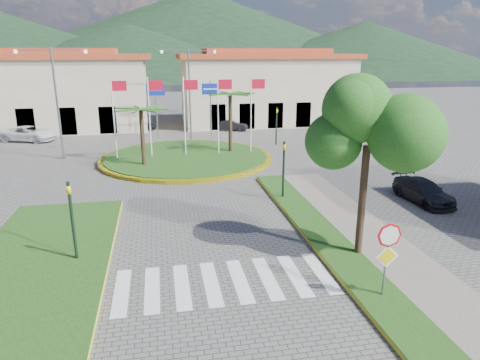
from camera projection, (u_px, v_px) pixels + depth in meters
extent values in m
plane|color=#5B5957|center=(246.00, 360.00, 11.05)|extent=(160.00, 160.00, 0.00)
cube|color=gray|center=(413.00, 293.00, 13.99)|extent=(4.00, 28.00, 0.15)
cube|color=#1B4012|center=(379.00, 297.00, 13.77)|extent=(1.60, 28.00, 0.18)
cube|color=#1B4012|center=(37.00, 269.00, 15.50)|extent=(5.00, 14.00, 0.18)
cube|color=silver|center=(223.00, 282.00, 14.81)|extent=(8.00, 3.00, 0.01)
cylinder|color=yellow|center=(186.00, 158.00, 31.72)|extent=(12.70, 12.70, 0.24)
cylinder|color=#1B4012|center=(186.00, 158.00, 31.71)|extent=(12.00, 12.00, 0.30)
cylinder|color=black|center=(143.00, 139.00, 28.75)|extent=(0.28, 0.28, 4.05)
cylinder|color=black|center=(230.00, 125.00, 32.65)|extent=(0.28, 0.28, 4.68)
cylinder|color=silver|center=(114.00, 120.00, 30.46)|extent=(0.10, 0.10, 6.00)
cube|color=red|center=(119.00, 86.00, 29.87)|extent=(1.00, 0.03, 0.70)
cylinder|color=silver|center=(150.00, 119.00, 30.91)|extent=(0.10, 0.10, 6.00)
cube|color=red|center=(156.00, 85.00, 30.32)|extent=(1.00, 0.03, 0.70)
cylinder|color=silver|center=(184.00, 118.00, 31.36)|extent=(0.10, 0.10, 6.00)
cube|color=red|center=(191.00, 85.00, 30.77)|extent=(1.00, 0.03, 0.70)
cylinder|color=silver|center=(218.00, 117.00, 31.81)|extent=(0.10, 0.10, 6.00)
cube|color=red|center=(225.00, 84.00, 31.23)|extent=(1.00, 0.03, 0.70)
cylinder|color=silver|center=(251.00, 116.00, 32.26)|extent=(0.10, 0.10, 6.00)
cube|color=red|center=(258.00, 84.00, 31.68)|extent=(1.00, 0.03, 0.70)
cylinder|color=slate|center=(385.00, 264.00, 13.46)|extent=(0.07, 0.07, 2.50)
cylinder|color=red|center=(389.00, 235.00, 13.12)|extent=(0.80, 0.03, 0.80)
cube|color=yellow|center=(387.00, 256.00, 13.32)|extent=(0.78, 0.03, 0.78)
cylinder|color=black|center=(362.00, 203.00, 16.12)|extent=(0.28, 0.28, 4.40)
ellipsoid|color=#1B5316|center=(369.00, 124.00, 15.26)|extent=(3.60, 3.60, 3.20)
cylinder|color=black|center=(73.00, 223.00, 15.77)|extent=(0.12, 0.12, 3.20)
imported|color=yellow|center=(70.00, 197.00, 15.48)|extent=(0.15, 0.18, 0.90)
cylinder|color=black|center=(283.00, 171.00, 22.70)|extent=(0.12, 0.12, 3.20)
imported|color=yellow|center=(284.00, 153.00, 22.41)|extent=(0.15, 0.18, 0.90)
cylinder|color=black|center=(276.00, 126.00, 36.50)|extent=(0.12, 0.12, 3.20)
imported|color=yellow|center=(277.00, 114.00, 36.21)|extent=(0.18, 0.15, 0.90)
cylinder|color=slate|center=(157.00, 110.00, 39.12)|extent=(0.12, 0.12, 5.20)
cube|color=#1025AF|center=(155.00, 90.00, 38.54)|extent=(1.60, 0.05, 1.00)
cylinder|color=slate|center=(211.00, 109.00, 40.02)|extent=(0.12, 0.12, 5.20)
cube|color=#1025AF|center=(210.00, 89.00, 39.44)|extent=(1.60, 0.05, 1.00)
cylinder|color=slate|center=(190.00, 95.00, 38.31)|extent=(0.16, 0.16, 8.00)
cube|color=slate|center=(174.00, 51.00, 37.01)|extent=(2.40, 0.08, 0.08)
cube|color=slate|center=(202.00, 51.00, 37.44)|extent=(2.40, 0.08, 0.08)
cylinder|color=slate|center=(57.00, 105.00, 30.86)|extent=(0.16, 0.16, 8.00)
cube|color=slate|center=(32.00, 50.00, 29.56)|extent=(2.40, 0.08, 0.08)
cube|color=slate|center=(69.00, 50.00, 29.99)|extent=(2.40, 0.08, 0.08)
cube|color=#C3B694|center=(35.00, 95.00, 43.28)|extent=(22.00, 9.00, 7.00)
cube|color=#A0341F|center=(30.00, 57.00, 42.21)|extent=(23.32, 9.54, 0.50)
cube|color=#A0341F|center=(29.00, 51.00, 42.06)|extent=(16.50, 4.95, 0.60)
cube|color=#C3B694|center=(265.00, 91.00, 47.61)|extent=(18.00, 9.00, 7.00)
cube|color=#A0341F|center=(266.00, 56.00, 46.53)|extent=(19.08, 9.54, 0.50)
cube|color=#A0341F|center=(266.00, 51.00, 46.39)|extent=(13.50, 4.95, 0.60)
cone|color=black|center=(199.00, 32.00, 160.01)|extent=(180.00, 180.00, 30.00)
cone|color=black|center=(365.00, 48.00, 148.12)|extent=(120.00, 120.00, 18.00)
cone|color=black|center=(127.00, 51.00, 129.28)|extent=(110.00, 110.00, 16.00)
imported|color=silver|center=(29.00, 134.00, 38.20)|extent=(5.26, 3.76, 1.33)
imported|color=black|center=(139.00, 125.00, 43.58)|extent=(3.47, 1.56, 1.16)
imported|color=black|center=(231.00, 125.00, 43.46)|extent=(3.50, 2.29, 1.09)
imported|color=black|center=(423.00, 191.00, 22.70)|extent=(1.88, 4.08, 1.16)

